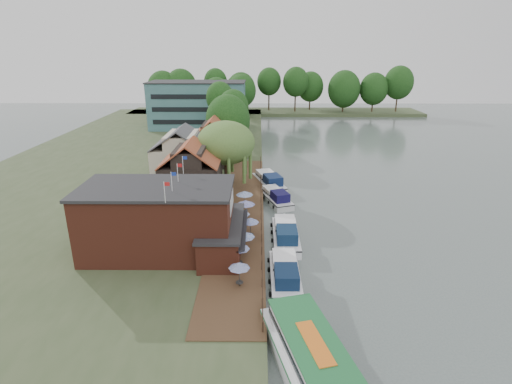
{
  "coord_description": "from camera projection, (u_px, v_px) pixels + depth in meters",
  "views": [
    {
      "loc": [
        -5.63,
        -38.77,
        21.2
      ],
      "look_at": [
        -6.0,
        12.0,
        3.0
      ],
      "focal_mm": 28.0,
      "sensor_mm": 36.0,
      "label": 1
    }
  ],
  "objects": [
    {
      "name": "cottage_b",
      "position": [
        183.0,
        154.0,
        64.55
      ],
      "size": [
        9.6,
        8.6,
        8.5
      ],
      "primitive_type": null,
      "color": "beige",
      "rests_on": "land_bank"
    },
    {
      "name": "bank_tree_1",
      "position": [
        233.0,
        117.0,
        87.54
      ],
      "size": [
        6.75,
        6.75,
        12.16
      ],
      "primitive_type": null,
      "color": "#143811",
      "rests_on": "land_bank"
    },
    {
      "name": "umbrella_3",
      "position": [
        250.0,
        227.0,
        44.9
      ],
      "size": [
        1.96,
        1.96,
        2.38
      ],
      "primitive_type": null,
      "color": "#1C339A",
      "rests_on": "quay_deck"
    },
    {
      "name": "cruiser_2",
      "position": [
        276.0,
        195.0,
        58.12
      ],
      "size": [
        5.86,
        9.73,
        2.22
      ],
      "primitive_type": null,
      "rotation": [
        0.0,
        0.0,
        0.33
      ],
      "color": "silver",
      "rests_on": "ground"
    },
    {
      "name": "cottage_c",
      "position": [
        213.0,
        142.0,
        73.0
      ],
      "size": [
        7.6,
        7.6,
        8.5
      ],
      "primitive_type": null,
      "color": "black",
      "rests_on": "land_bank"
    },
    {
      "name": "cottage_a",
      "position": [
        191.0,
        172.0,
        55.12
      ],
      "size": [
        8.6,
        7.6,
        8.5
      ],
      "primitive_type": null,
      "color": "black",
      "rests_on": "land_bank"
    },
    {
      "name": "bank_tree_3",
      "position": [
        217.0,
        100.0,
        113.72
      ],
      "size": [
        8.42,
        8.42,
        12.88
      ],
      "primitive_type": null,
      "color": "#143811",
      "rests_on": "land_bank"
    },
    {
      "name": "quay_deck",
      "position": [
        241.0,
        211.0,
        52.72
      ],
      "size": [
        6.0,
        50.0,
        0.1
      ],
      "primitive_type": "cube",
      "color": "#47301E",
      "rests_on": "land_bank"
    },
    {
      "name": "bank_tree_4",
      "position": [
        242.0,
        96.0,
        122.71
      ],
      "size": [
        8.58,
        8.58,
        13.15
      ],
      "primitive_type": null,
      "color": "#143811",
      "rests_on": "land_bank"
    },
    {
      "name": "umbrella_0",
      "position": [
        239.0,
        274.0,
        35.55
      ],
      "size": [
        1.95,
        1.95,
        2.38
      ],
      "primitive_type": null,
      "color": "navy",
      "rests_on": "quay_deck"
    },
    {
      "name": "umbrella_6",
      "position": [
        245.0,
        199.0,
        53.3
      ],
      "size": [
        2.31,
        2.31,
        2.38
      ],
      "primitive_type": null,
      "color": "navy",
      "rests_on": "quay_deck"
    },
    {
      "name": "umbrella_1",
      "position": [
        239.0,
        255.0,
        38.95
      ],
      "size": [
        2.11,
        2.11,
        2.38
      ],
      "primitive_type": null,
      "color": "navy",
      "rests_on": "quay_deck"
    },
    {
      "name": "swan",
      "position": [
        274.0,
        339.0,
        30.62
      ],
      "size": [
        0.44,
        0.44,
        0.44
      ],
      "primitive_type": "sphere",
      "color": "white",
      "rests_on": "ground"
    },
    {
      "name": "bank_tree_5",
      "position": [
        238.0,
        95.0,
        129.63
      ],
      "size": [
        8.71,
        8.71,
        12.5
      ],
      "primitive_type": null,
      "color": "#143811",
      "rests_on": "land_bank"
    },
    {
      "name": "cruiser_3",
      "position": [
        269.0,
        180.0,
        64.62
      ],
      "size": [
        6.37,
        11.09,
        2.59
      ],
      "primitive_type": null,
      "rotation": [
        0.0,
        0.0,
        0.3
      ],
      "color": "silver",
      "rests_on": "ground"
    },
    {
      "name": "bank_tree_0",
      "position": [
        228.0,
        125.0,
        79.52
      ],
      "size": [
        8.82,
        8.82,
        11.98
      ],
      "primitive_type": null,
      "color": "#143811",
      "rests_on": "land_bank"
    },
    {
      "name": "hotel_block",
      "position": [
        198.0,
        105.0,
        107.24
      ],
      "size": [
        25.4,
        12.4,
        12.3
      ],
      "primitive_type": null,
      "color": "#38666B",
      "rests_on": "land_bank"
    },
    {
      "name": "tour_boat",
      "position": [
        318.0,
        370.0,
        25.86
      ],
      "size": [
        7.68,
        15.37,
        3.23
      ],
      "primitive_type": null,
      "rotation": [
        0.0,
        0.0,
        0.25
      ],
      "color": "silver",
      "rests_on": "ground"
    },
    {
      "name": "pub",
      "position": [
        178.0,
        219.0,
        41.19
      ],
      "size": [
        20.0,
        11.0,
        7.3
      ],
      "primitive_type": null,
      "color": "maroon",
      "rests_on": "land_bank"
    },
    {
      "name": "land_bank",
      "position": [
        132.0,
        164.0,
        76.59
      ],
      "size": [
        50.0,
        140.0,
        1.0
      ],
      "primitive_type": "cube",
      "color": "#384728",
      "rests_on": "ground"
    },
    {
      "name": "ground",
      "position": [
        310.0,
        255.0,
        43.61
      ],
      "size": [
        260.0,
        260.0,
        0.0
      ],
      "primitive_type": "plane",
      "color": "#4D5958",
      "rests_on": "ground"
    },
    {
      "name": "quay_rail",
      "position": [
        261.0,
        206.0,
        53.02
      ],
      "size": [
        0.2,
        49.0,
        1.0
      ],
      "primitive_type": null,
      "color": "black",
      "rests_on": "land_bank"
    },
    {
      "name": "cruiser_1",
      "position": [
        286.0,
        232.0,
        46.25
      ],
      "size": [
        3.37,
        10.26,
        2.5
      ],
      "primitive_type": null,
      "rotation": [
        0.0,
        0.0,
        -0.01
      ],
      "color": "white",
      "rests_on": "ground"
    },
    {
      "name": "willow",
      "position": [
        226.0,
        156.0,
        59.47
      ],
      "size": [
        8.6,
        8.6,
        10.43
      ],
      "primitive_type": null,
      "color": "#476B2D",
      "rests_on": "land_bank"
    },
    {
      "name": "bank_tree_2",
      "position": [
        220.0,
        110.0,
        93.97
      ],
      "size": [
        6.48,
        6.48,
        13.28
      ],
      "primitive_type": null,
      "color": "#143811",
      "rests_on": "land_bank"
    },
    {
      "name": "cruiser_0",
      "position": [
        285.0,
        271.0,
        38.21
      ],
      "size": [
        3.22,
        9.84,
        2.38
      ],
      "primitive_type": null,
      "rotation": [
        0.0,
        0.0,
        0.0
      ],
      "color": "white",
      "rests_on": "ground"
    },
    {
      "name": "umbrella_2",
      "position": [
        243.0,
        242.0,
        41.42
      ],
      "size": [
        2.41,
        2.41,
        2.38
      ],
      "primitive_type": null,
      "color": "navy",
      "rests_on": "quay_deck"
    },
    {
      "name": "umbrella_5",
      "position": [
        246.0,
        209.0,
        50.03
      ],
      "size": [
        2.38,
        2.38,
        2.38
      ],
      "primitive_type": null,
      "color": "navy",
      "rests_on": "quay_deck"
    },
    {
      "name": "umbrella_4",
      "position": [
        240.0,
        219.0,
        47.06
      ],
      "size": [
        2.29,
        2.29,
        2.38
      ],
      "primitive_type": null,
      "color": "navy",
      "rests_on": "quay_deck"
    }
  ]
}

